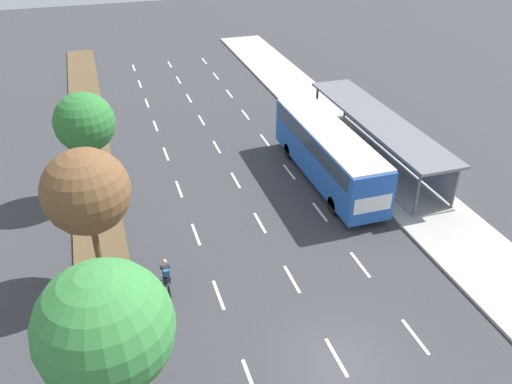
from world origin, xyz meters
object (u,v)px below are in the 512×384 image
object	(u,v)px
median_tree_nearest	(105,329)
median_tree_third	(85,123)
cyclist	(167,277)
bus	(328,150)
bus_shelter	(380,134)
median_tree_second	(86,192)

from	to	relation	value
median_tree_nearest	median_tree_third	size ratio (longest dim) A/B	1.05
cyclist	bus	bearing A→B (deg)	33.07
cyclist	median_tree_third	size ratio (longest dim) A/B	0.29
cyclist	median_tree_nearest	size ratio (longest dim) A/B	0.28
cyclist	bus_shelter	bearing A→B (deg)	29.23
bus	bus_shelter	bearing A→B (deg)	18.14
bus	median_tree_nearest	xyz separation A→B (m)	(-13.37, -13.21, 2.41)
bus_shelter	median_tree_second	xyz separation A→B (m)	(-17.85, -6.92, 2.96)
bus_shelter	cyclist	size ratio (longest dim) A/B	7.87
bus_shelter	median_tree_second	distance (m)	19.37
cyclist	median_tree_nearest	distance (m)	7.60
bus	median_tree_third	xyz separation A→B (m)	(-13.39, 2.17, 2.60)
bus	median_tree_third	distance (m)	13.81
bus	median_tree_nearest	bearing A→B (deg)	-135.34
bus	median_tree_second	distance (m)	14.90
bus	cyclist	distance (m)	13.01
bus_shelter	median_tree_third	bearing A→B (deg)	177.51
bus_shelter	bus	world-z (taller)	bus
cyclist	median_tree_second	xyz separation A→B (m)	(-2.72, 1.55, 4.03)
bus_shelter	bus	distance (m)	4.51
bus	cyclist	xyz separation A→B (m)	(-10.85, -7.06, -1.28)
cyclist	median_tree_third	world-z (taller)	median_tree_third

